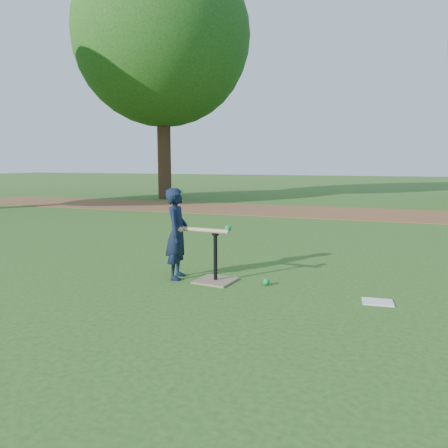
% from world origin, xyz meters
% --- Properties ---
extents(ground, '(80.00, 80.00, 0.00)m').
position_xyz_m(ground, '(0.00, 0.00, 0.00)').
color(ground, '#285116').
rests_on(ground, ground).
extents(dirt_strip, '(24.00, 3.00, 0.01)m').
position_xyz_m(dirt_strip, '(0.00, 7.50, 0.01)').
color(dirt_strip, brown).
rests_on(dirt_strip, ground).
extents(child, '(0.34, 0.45, 1.10)m').
position_xyz_m(child, '(-0.55, -0.17, 0.55)').
color(child, black).
rests_on(child, ground).
extents(wiffle_ball_ground, '(0.08, 0.08, 0.08)m').
position_xyz_m(wiffle_ball_ground, '(0.55, -0.11, 0.04)').
color(wiffle_ball_ground, '#0C8939').
rests_on(wiffle_ball_ground, ground).
extents(clipboard, '(0.32, 0.26, 0.01)m').
position_xyz_m(clipboard, '(1.76, -0.34, 0.01)').
color(clipboard, silver).
rests_on(clipboard, ground).
extents(batting_tee, '(0.48, 0.48, 0.61)m').
position_xyz_m(batting_tee, '(-0.06, -0.16, 0.11)').
color(batting_tee, '#826D52').
rests_on(batting_tee, ground).
extents(swing_action, '(0.63, 0.19, 0.10)m').
position_xyz_m(swing_action, '(-0.16, -0.17, 0.62)').
color(swing_action, tan).
rests_on(swing_action, ground).
extents(tree_left, '(6.40, 6.40, 9.08)m').
position_xyz_m(tree_left, '(-6.00, 10.00, 5.87)').
color(tree_left, '#382316').
rests_on(tree_left, ground).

